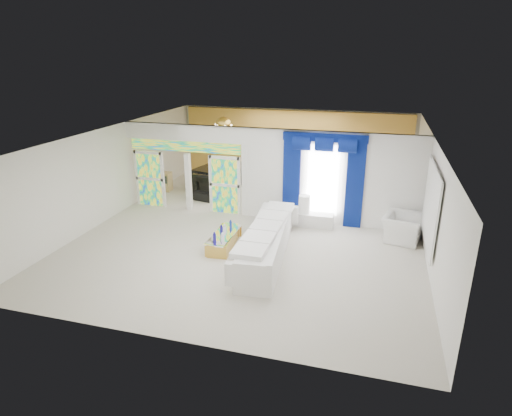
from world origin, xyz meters
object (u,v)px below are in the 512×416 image
(console_table, at_px, (313,220))
(grand_piano, at_px, (217,178))
(white_sofa, at_px, (267,243))
(coffee_table, at_px, (224,240))
(armchair, at_px, (402,228))

(console_table, bearing_deg, grand_piano, 145.39)
(console_table, height_order, grand_piano, grand_piano)
(white_sofa, distance_m, console_table, 2.66)
(white_sofa, bearing_deg, console_table, 65.48)
(white_sofa, relative_size, console_table, 3.33)
(coffee_table, distance_m, armchair, 5.27)
(armchair, bearing_deg, grand_piano, 78.28)
(coffee_table, bearing_deg, console_table, 44.73)
(grand_piano, bearing_deg, armchair, -12.35)
(console_table, bearing_deg, white_sofa, -109.27)
(console_table, relative_size, grand_piano, 0.74)
(console_table, xyz_separation_m, armchair, (2.69, -0.32, 0.17))
(white_sofa, bearing_deg, grand_piano, 117.31)
(console_table, height_order, armchair, armchair)
(console_table, bearing_deg, armchair, -6.68)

